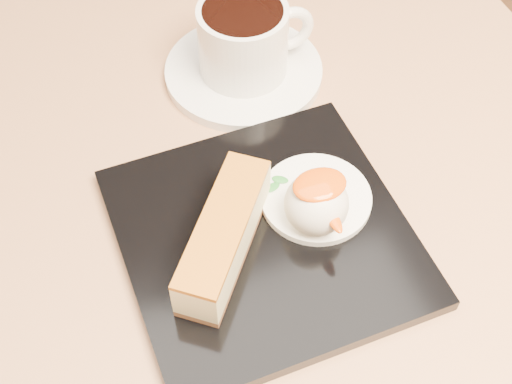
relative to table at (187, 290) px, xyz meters
name	(u,v)px	position (x,y,z in m)	size (l,w,h in m)	color
table	(187,290)	(0.00, 0.00, 0.00)	(0.80, 0.80, 0.72)	black
dessert_plate	(265,237)	(0.06, -0.07, 0.16)	(0.22, 0.22, 0.01)	black
cheesecake	(224,236)	(0.02, -0.07, 0.19)	(0.11, 0.12, 0.04)	brown
cream_smear	(316,198)	(0.11, -0.05, 0.17)	(0.09, 0.09, 0.01)	white
ice_cream_scoop	(316,204)	(0.10, -0.07, 0.19)	(0.05, 0.05, 0.05)	white
mango_sauce	(320,185)	(0.10, -0.07, 0.21)	(0.04, 0.03, 0.01)	#E64E07
mint_sprig	(271,183)	(0.08, -0.03, 0.17)	(0.03, 0.02, 0.00)	#2C862D
saucer	(244,72)	(0.11, 0.12, 0.16)	(0.15, 0.15, 0.01)	white
coffee_cup	(245,38)	(0.11, 0.12, 0.20)	(0.11, 0.08, 0.07)	white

